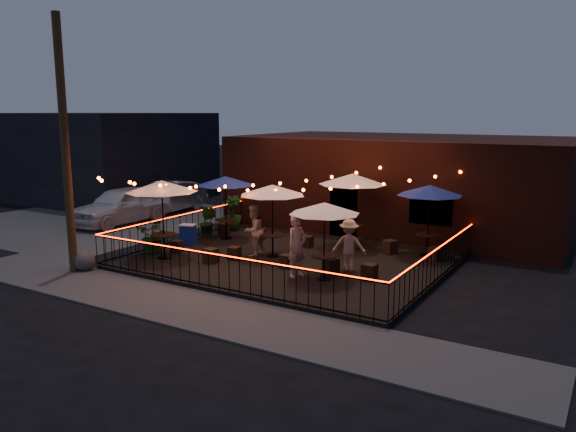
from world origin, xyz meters
name	(u,v)px	position (x,y,z in m)	size (l,w,h in m)	color
ground	(259,278)	(0.00, 0.00, 0.00)	(110.00, 110.00, 0.00)	black
patio	(292,261)	(0.00, 2.00, 0.07)	(10.00, 8.00, 0.15)	black
sidewalk	(190,308)	(0.00, -3.25, 0.03)	(18.00, 2.50, 0.05)	#484542
parking_lot	(98,219)	(-12.00, 4.00, 0.01)	(11.00, 12.00, 0.02)	#484542
brick_building	(403,182)	(1.00, 9.99, 2.00)	(14.00, 8.00, 4.00)	#3A180F
background_building	(94,155)	(-18.00, 9.00, 2.50)	(12.00, 9.00, 5.00)	black
utility_pole	(65,147)	(-5.40, -2.60, 4.00)	(0.26, 0.26, 8.00)	#3D2A19
fence_front	(219,273)	(0.00, -2.00, 0.66)	(10.00, 0.04, 1.04)	black
fence_left	(180,228)	(-5.00, 2.00, 0.66)	(0.04, 8.00, 1.04)	black
fence_right	(438,265)	(5.00, 2.00, 0.66)	(0.04, 8.00, 1.04)	black
festoon_lights	(262,189)	(-1.01, 1.70, 2.52)	(10.02, 8.72, 1.32)	#FF4707
cafe_table_0	(162,187)	(-3.80, -0.15, 2.59)	(2.44, 2.44, 2.67)	black
cafe_table_1	(225,182)	(-3.80, 3.33, 2.41)	(2.55, 2.55, 2.47)	black
cafe_table_2	(272,191)	(-0.75, 1.95, 2.43)	(2.65, 2.65, 2.50)	black
cafe_table_3	(352,180)	(1.02, 4.57, 2.64)	(3.20, 3.20, 2.73)	black
cafe_table_4	(325,209)	(2.02, 0.45, 2.27)	(2.31, 2.31, 2.33)	black
cafe_table_5	(430,191)	(3.80, 4.80, 2.41)	(2.75, 2.75, 2.48)	black
bistro_chair_0	(176,246)	(-3.99, 0.66, 0.36)	(0.35, 0.35, 0.42)	black
bistro_chair_1	(211,256)	(-2.06, 0.20, 0.39)	(0.40, 0.40, 0.48)	black
bistro_chair_2	(224,229)	(-4.34, 3.87, 0.37)	(0.38, 0.38, 0.45)	black
bistro_chair_3	(261,234)	(-2.60, 3.97, 0.35)	(0.34, 0.34, 0.40)	black
bistro_chair_4	(234,253)	(-1.63, 0.92, 0.37)	(0.37, 0.37, 0.44)	black
bistro_chair_5	(286,261)	(0.41, 0.95, 0.37)	(0.37, 0.37, 0.44)	black
bistro_chair_6	(307,242)	(-0.37, 3.74, 0.36)	(0.35, 0.35, 0.41)	black
bistro_chair_7	(356,244)	(1.35, 4.25, 0.37)	(0.37, 0.37, 0.44)	black
bistro_chair_8	(331,266)	(1.91, 1.14, 0.39)	(0.40, 0.40, 0.48)	black
bistro_chair_9	(369,272)	(3.19, 1.17, 0.38)	(0.39, 0.39, 0.47)	black
bistro_chair_10	(390,247)	(2.58, 4.43, 0.39)	(0.40, 0.40, 0.48)	black
bistro_chair_11	(435,254)	(4.22, 4.32, 0.37)	(0.38, 0.38, 0.45)	black
patron_a	(297,246)	(1.18, 0.31, 1.09)	(0.69, 0.45, 1.89)	tan
patron_b	(253,231)	(-1.36, 1.69, 1.04)	(0.87, 0.67, 1.78)	#DDA590
patron_c	(349,245)	(2.25, 1.71, 0.97)	(1.06, 0.61, 1.64)	tan
potted_shrub_a	(154,236)	(-4.60, 0.19, 0.78)	(1.13, 0.98, 1.26)	#0A350C
potted_shrub_b	(208,221)	(-4.60, 3.19, 0.78)	(0.69, 0.56, 1.25)	#193E0F
potted_shrub_c	(232,213)	(-4.60, 4.79, 0.88)	(0.82, 0.82, 1.46)	#10330A
cooler	(188,234)	(-4.44, 1.81, 0.54)	(0.67, 0.56, 0.76)	#1032A7
boulder	(83,261)	(-5.29, -2.31, 0.33)	(0.86, 0.73, 0.67)	#42413D
car_white	(121,205)	(-10.24, 3.87, 0.85)	(2.01, 5.01, 1.71)	white
car_silver	(166,198)	(-10.33, 6.93, 0.80)	(1.69, 4.84, 1.59)	#A4A3AB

